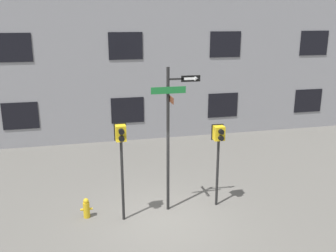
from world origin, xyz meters
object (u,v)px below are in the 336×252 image
Objects in this scene: pedestrian_signal_left at (121,147)px; fire_hydrant at (86,208)px; street_sign_pole at (171,128)px; pedestrian_signal_right at (219,143)px.

fire_hydrant is at bearing 160.53° from pedestrian_signal_left.
street_sign_pole is at bearing -1.40° from fire_hydrant.
pedestrian_signal_right is (1.47, -0.07, -0.55)m from street_sign_pole.
pedestrian_signal_left is at bearing -19.47° from fire_hydrant.
fire_hydrant is at bearing 178.09° from pedestrian_signal_right.
fire_hydrant is (-2.53, 0.06, -2.31)m from street_sign_pole.
pedestrian_signal_right is (2.95, 0.24, -0.20)m from pedestrian_signal_left.
pedestrian_signal_left is 2.97m from pedestrian_signal_right.
fire_hydrant is (-1.05, 0.37, -1.96)m from pedestrian_signal_left.
pedestrian_signal_right is 4.27× the size of fire_hydrant.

